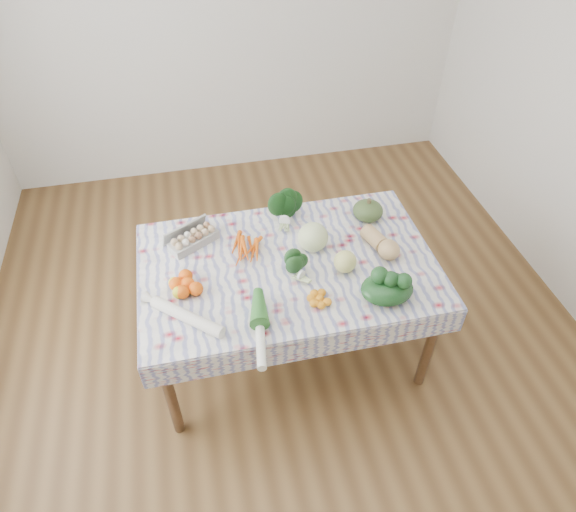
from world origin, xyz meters
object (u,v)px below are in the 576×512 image
Objects in this scene: kabocha_squash at (368,211)px; grapefruit at (345,262)px; cabbage at (313,237)px; egg_carton at (194,239)px; butternut_squash at (381,242)px; dining_table at (288,274)px.

grapefruit is (-0.27, -0.41, 0.00)m from kabocha_squash.
kabocha_squash is 1.47× the size of grapefruit.
cabbage is (-0.40, -0.20, 0.03)m from kabocha_squash.
egg_carton is 1.10× the size of butternut_squash.
dining_table is 6.01× the size of butternut_squash.
grapefruit is at bearing -56.14° from egg_carton.
grapefruit is at bearing -123.75° from kabocha_squash.
kabocha_squash is at bearing 56.25° from grapefruit.
grapefruit is (0.13, -0.21, -0.02)m from cabbage.
dining_table is 8.68× the size of kabocha_squash.
cabbage is 0.65× the size of butternut_squash.
butternut_squash reaches higher than dining_table.
kabocha_squash is 1.06× the size of cabbage.
egg_carton is at bearing 164.68° from cabbage.
dining_table is at bearing -58.77° from egg_carton.
kabocha_squash reaches higher than egg_carton.
egg_carton is at bearing 153.77° from grapefruit.
cabbage reaches higher than kabocha_squash.
cabbage reaches higher than grapefruit.
egg_carton is at bearing 147.04° from butternut_squash.
kabocha_squash is at bearing 27.11° from dining_table.
egg_carton is at bearing 151.14° from dining_table.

